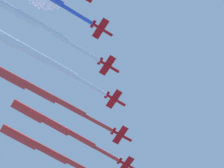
% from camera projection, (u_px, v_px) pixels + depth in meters
% --- Properties ---
extents(jet_lead, '(35.34, 59.45, 3.76)m').
position_uv_depth(jet_lead, '(49.00, 152.00, 207.63)').
color(jet_lead, red).
extents(jet_port_inner, '(31.75, 51.94, 3.85)m').
position_uv_depth(jet_port_inner, '(54.00, 125.00, 204.24)').
color(jet_port_inner, red).
extents(jet_starboard_inner, '(32.55, 55.75, 3.75)m').
position_uv_depth(jet_starboard_inner, '(39.00, 92.00, 197.69)').
color(jet_starboard_inner, red).
extents(jet_port_mid, '(33.65, 55.72, 3.77)m').
position_uv_depth(jet_port_mid, '(32.00, 52.00, 195.20)').
color(jet_port_mid, red).
extents(jet_starboard_mid, '(35.67, 59.32, 3.75)m').
position_uv_depth(jet_starboard_mid, '(16.00, 12.00, 188.88)').
color(jet_starboard_mid, red).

